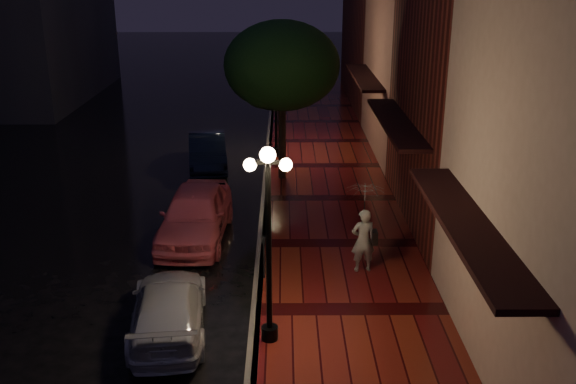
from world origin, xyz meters
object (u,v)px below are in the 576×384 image
(streetlamp_near, at_px, (269,235))
(silver_car, at_px, (168,308))
(parking_meter, at_px, (264,253))
(street_tree, at_px, (282,68))
(pink_car, at_px, (195,214))
(woman_with_umbrella, at_px, (364,214))
(navy_car, at_px, (207,151))
(streetlamp_far, at_px, (276,97))

(streetlamp_near, xyz_separation_m, silver_car, (-2.26, 0.56, -2.02))
(parking_meter, bearing_deg, street_tree, 104.04)
(pink_car, xyz_separation_m, woman_with_umbrella, (4.69, -2.42, 0.95))
(silver_car, height_order, parking_meter, parking_meter)
(street_tree, bearing_deg, woman_with_umbrella, -74.70)
(pink_car, relative_size, navy_car, 1.13)
(silver_car, height_order, woman_with_umbrella, woman_with_umbrella)
(pink_car, distance_m, woman_with_umbrella, 5.36)
(pink_car, height_order, parking_meter, pink_car)
(parking_meter, bearing_deg, streetlamp_far, 106.24)
(pink_car, bearing_deg, streetlamp_near, -65.35)
(navy_car, height_order, parking_meter, navy_car)
(navy_car, bearing_deg, streetlamp_near, -85.67)
(pink_car, xyz_separation_m, navy_car, (-0.44, 7.05, -0.11))
(streetlamp_near, relative_size, navy_car, 1.05)
(streetlamp_far, height_order, woman_with_umbrella, streetlamp_far)
(streetlamp_far, xyz_separation_m, woman_with_umbrella, (2.38, -10.74, -0.86))
(streetlamp_near, xyz_separation_m, pink_car, (-2.32, 5.68, -1.81))
(silver_car, bearing_deg, streetlamp_near, 159.67)
(street_tree, height_order, pink_car, street_tree)
(street_tree, height_order, woman_with_umbrella, street_tree)
(woman_with_umbrella, bearing_deg, streetlamp_near, 45.84)
(street_tree, distance_m, pink_car, 6.84)
(pink_car, relative_size, parking_meter, 3.98)
(streetlamp_far, distance_m, navy_car, 3.59)
(streetlamp_near, bearing_deg, streetlamp_far, 90.00)
(streetlamp_near, distance_m, navy_car, 13.16)
(pink_car, bearing_deg, silver_car, -86.93)
(streetlamp_near, height_order, navy_car, streetlamp_near)
(streetlamp_far, distance_m, parking_meter, 11.29)
(navy_car, distance_m, woman_with_umbrella, 10.82)
(streetlamp_near, xyz_separation_m, navy_car, (-2.75, 12.72, -1.92))
(navy_car, relative_size, parking_meter, 3.53)
(navy_car, bearing_deg, streetlamp_far, 17.00)
(streetlamp_near, distance_m, streetlamp_far, 14.00)
(silver_car, bearing_deg, woman_with_umbrella, -156.24)
(street_tree, bearing_deg, streetlamp_far, 94.91)
(streetlamp_near, height_order, parking_meter, streetlamp_near)
(streetlamp_far, xyz_separation_m, parking_meter, (-0.20, -11.15, -1.74))
(woman_with_umbrella, bearing_deg, pink_car, -35.37)
(parking_meter, bearing_deg, woman_with_umbrella, 26.24)
(woman_with_umbrella, bearing_deg, streetlamp_far, -85.60)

